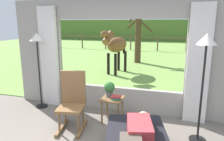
{
  "coord_description": "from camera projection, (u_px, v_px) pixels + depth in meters",
  "views": [
    {
      "loc": [
        1.22,
        -2.29,
        2.01
      ],
      "look_at": [
        0.0,
        1.8,
        1.05
      ],
      "focal_mm": 33.74,
      "sensor_mm": 36.0,
      "label": 1
    }
  ],
  "objects": [
    {
      "name": "back_wall_with_window",
      "position": [
        118.0,
        58.0,
        4.76
      ],
      "size": [
        5.2,
        0.12,
        2.55
      ],
      "color": "#9E998E",
      "rests_on": "ground_plane"
    },
    {
      "name": "curtain_panel_left",
      "position": [
        49.0,
        57.0,
        5.11
      ],
      "size": [
        0.44,
        0.1,
        2.4
      ],
      "primitive_type": "cube",
      "color": "silver",
      "rests_on": "ground_plane"
    },
    {
      "name": "curtain_panel_right",
      "position": [
        198.0,
        65.0,
        4.17
      ],
      "size": [
        0.44,
        0.1,
        2.4
      ],
      "primitive_type": "cube",
      "color": "silver",
      "rests_on": "ground_plane"
    },
    {
      "name": "outdoor_pasture_lawn",
      "position": [
        157.0,
        51.0,
        15.22
      ],
      "size": [
        36.0,
        21.68,
        0.02
      ],
      "primitive_type": "cube",
      "color": "#759E47",
      "rests_on": "ground_plane"
    },
    {
      "name": "distant_hill_ridge",
      "position": [
        165.0,
        30.0,
        24.15
      ],
      "size": [
        36.0,
        2.0,
        2.4
      ],
      "primitive_type": "cube",
      "color": "#507030",
      "rests_on": "ground_plane"
    },
    {
      "name": "reclining_person",
      "position": [
        137.0,
        136.0,
        2.84
      ],
      "size": [
        0.48,
        1.42,
        0.22
      ],
      "rotation": [
        0.0,
        0.0,
        0.25
      ],
      "color": "#B23338",
      "rests_on": "recliner_sofa"
    },
    {
      "name": "rocking_chair",
      "position": [
        72.0,
        101.0,
        4.05
      ],
      "size": [
        0.58,
        0.76,
        1.12
      ],
      "rotation": [
        0.0,
        0.0,
        0.19
      ],
      "color": "brown",
      "rests_on": "ground_plane"
    },
    {
      "name": "side_table",
      "position": [
        112.0,
        102.0,
        4.31
      ],
      "size": [
        0.44,
        0.44,
        0.52
      ],
      "color": "brown",
      "rests_on": "ground_plane"
    },
    {
      "name": "potted_plant",
      "position": [
        109.0,
        88.0,
        4.33
      ],
      "size": [
        0.22,
        0.22,
        0.32
      ],
      "color": "#4C5156",
      "rests_on": "side_table"
    },
    {
      "name": "book_stack",
      "position": [
        116.0,
        98.0,
        4.2
      ],
      "size": [
        0.2,
        0.15,
        0.08
      ],
      "color": "#337247",
      "rests_on": "side_table"
    },
    {
      "name": "floor_lamp_left",
      "position": [
        37.0,
        48.0,
        4.87
      ],
      "size": [
        0.32,
        0.32,
        1.8
      ],
      "color": "black",
      "rests_on": "ground_plane"
    },
    {
      "name": "floor_lamp_right",
      "position": [
        205.0,
        56.0,
        3.37
      ],
      "size": [
        0.32,
        0.32,
        1.86
      ],
      "color": "black",
      "rests_on": "ground_plane"
    },
    {
      "name": "horse",
      "position": [
        116.0,
        45.0,
        8.34
      ],
      "size": [
        0.84,
        1.82,
        1.73
      ],
      "rotation": [
        0.0,
        0.0,
        2.9
      ],
      "color": "brown",
      "rests_on": "outdoor_pasture_lawn"
    },
    {
      "name": "pasture_tree",
      "position": [
        138.0,
        31.0,
        10.56
      ],
      "size": [
        1.37,
        1.36,
        3.65
      ],
      "color": "#4C3823",
      "rests_on": "outdoor_pasture_lawn"
    },
    {
      "name": "pasture_fence_line",
      "position": [
        158.0,
        41.0,
        15.32
      ],
      "size": [
        16.1,
        0.1,
        1.1
      ],
      "color": "brown",
      "rests_on": "outdoor_pasture_lawn"
    }
  ]
}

